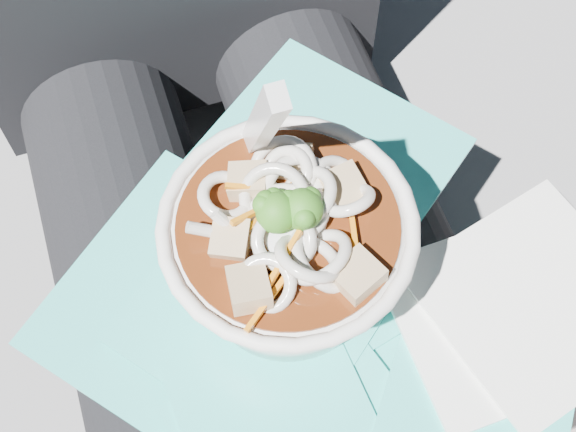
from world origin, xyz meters
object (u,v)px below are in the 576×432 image
object	(u,v)px
person_body	(239,199)
plastic_bag	(299,310)
stone_ledge	(239,289)
lap	(275,319)
udon_bowl	(289,246)

from	to	relation	value
person_body	plastic_bag	xyz separation A→B (m)	(0.01, -0.12, 0.04)
stone_ledge	plastic_bag	world-z (taller)	plastic_bag
lap	udon_bowl	xyz separation A→B (m)	(0.01, -0.01, 0.14)
stone_ledge	lap	xyz separation A→B (m)	(0.00, -0.15, 0.28)
stone_ledge	lap	size ratio (longest dim) A/B	2.08
person_body	udon_bowl	size ratio (longest dim) A/B	4.85
stone_ledge	udon_bowl	bearing A→B (deg)	-87.05
plastic_bag	udon_bowl	bearing A→B (deg)	93.45
udon_bowl	person_body	bearing A→B (deg)	94.66
stone_ledge	plastic_bag	xyz separation A→B (m)	(0.01, -0.18, 0.36)
plastic_bag	person_body	bearing A→B (deg)	94.47
stone_ledge	plastic_bag	bearing A→B (deg)	-86.99
stone_ledge	plastic_bag	distance (m)	0.40
person_body	plastic_bag	world-z (taller)	person_body
person_body	plastic_bag	size ratio (longest dim) A/B	2.46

